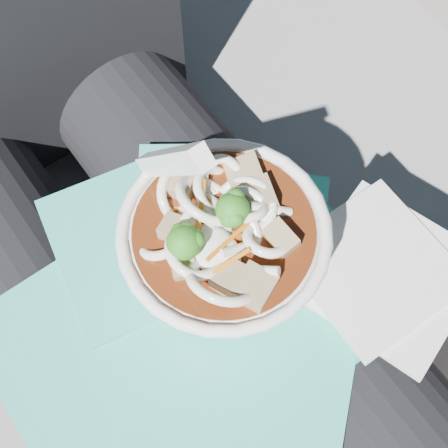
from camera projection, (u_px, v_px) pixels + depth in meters
ground at (198, 412)px, 1.03m from camera, size 20.00×20.00×0.00m
stone_ledge at (130, 299)px, 0.87m from camera, size 1.01×0.53×0.45m
lap at (176, 324)px, 0.55m from camera, size 0.31×0.48×0.14m
person_body at (116, 236)px, 0.56m from camera, size 0.34×0.94×0.99m
plastic_bag at (204, 296)px, 0.48m from camera, size 0.31×0.33×0.02m
napkins at (383, 271)px, 0.48m from camera, size 0.15×0.15×0.01m
udon_bowl at (223, 246)px, 0.44m from camera, size 0.18×0.18×0.19m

